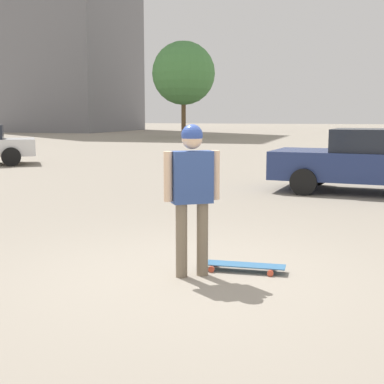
% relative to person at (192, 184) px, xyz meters
% --- Properties ---
extents(ground_plane, '(220.00, 220.00, 0.00)m').
position_rel_person_xyz_m(ground_plane, '(0.00, 0.00, -1.04)').
color(ground_plane, gray).
extents(person, '(0.55, 0.40, 1.69)m').
position_rel_person_xyz_m(person, '(0.00, 0.00, 0.00)').
color(person, '#7A6B56').
rests_on(person, ground_plane).
extents(skateboard, '(1.00, 0.32, 0.08)m').
position_rel_person_xyz_m(skateboard, '(-0.50, -0.34, -0.97)').
color(skateboard, '#336693').
rests_on(skateboard, ground_plane).
extents(car_parked_near, '(4.72, 2.41, 1.48)m').
position_rel_person_xyz_m(car_parked_near, '(-2.19, -7.36, -0.29)').
color(car_parked_near, navy).
rests_on(car_parked_near, ground_plane).
extents(tree_distant, '(5.11, 5.11, 7.73)m').
position_rel_person_xyz_m(tree_distant, '(11.58, -36.64, 4.12)').
color(tree_distant, brown).
rests_on(tree_distant, ground_plane).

